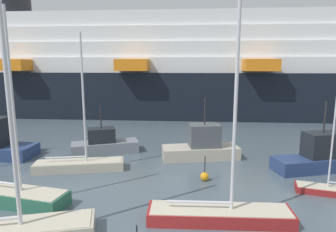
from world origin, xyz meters
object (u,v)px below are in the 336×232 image
at_px(sailboat_0, 220,211).
at_px(channel_buoy_0, 205,176).
at_px(sailboat_1, 7,228).
at_px(sailboat_5, 14,194).
at_px(cruise_ship, 142,70).
at_px(fishing_boat_2, 319,157).
at_px(sailboat_6, 334,189).
at_px(sailboat_2, 80,163).
at_px(fishing_boat_0, 202,146).
at_px(fishing_boat_1, 104,144).

relative_size(sailboat_0, channel_buoy_0, 6.31).
height_order(sailboat_1, sailboat_5, sailboat_1).
distance_m(sailboat_0, cruise_ship, 34.67).
xyz_separation_m(fishing_boat_2, cruise_ship, (-15.59, 26.10, 5.56)).
distance_m(sailboat_6, fishing_boat_2, 4.22).
relative_size(sailboat_2, fishing_boat_0, 1.53).
xyz_separation_m(sailboat_5, fishing_boat_2, (19.05, 5.66, 0.44)).
xyz_separation_m(sailboat_6, fishing_boat_2, (0.98, 4.05, 0.68)).
bearing_deg(sailboat_1, sailboat_6, 3.88).
bearing_deg(sailboat_5, sailboat_0, 5.73).
height_order(fishing_boat_1, channel_buoy_0, fishing_boat_1).
height_order(sailboat_5, channel_buoy_0, sailboat_5).
relative_size(sailboat_1, fishing_boat_2, 2.00).
distance_m(sailboat_0, sailboat_2, 11.25).
height_order(sailboat_6, cruise_ship, cruise_ship).
xyz_separation_m(fishing_boat_2, channel_buoy_0, (-8.34, -2.19, -0.68)).
height_order(sailboat_2, sailboat_6, sailboat_2).
bearing_deg(cruise_ship, sailboat_5, -93.30).
relative_size(sailboat_0, sailboat_6, 1.69).
relative_size(sailboat_1, channel_buoy_0, 8.05).
height_order(sailboat_2, sailboat_5, sailboat_5).
distance_m(fishing_boat_1, channel_buoy_0, 9.95).
xyz_separation_m(sailboat_1, sailboat_2, (0.35, 8.59, -0.14)).
distance_m(sailboat_6, channel_buoy_0, 7.60).
distance_m(fishing_boat_0, fishing_boat_2, 8.51).
relative_size(sailboat_6, cruise_ship, 0.05).
height_order(fishing_boat_0, channel_buoy_0, fishing_boat_0).
xyz_separation_m(sailboat_6, fishing_boat_0, (-7.16, 6.54, 0.69)).
relative_size(sailboat_1, cruise_ship, 0.11).
xyz_separation_m(sailboat_6, channel_buoy_0, (-7.37, 1.86, -0.00)).
bearing_deg(channel_buoy_0, fishing_boat_1, 143.78).
bearing_deg(sailboat_1, sailboat_0, -1.75).
bearing_deg(fishing_boat_1, cruise_ship, -109.47).
xyz_separation_m(sailboat_5, cruise_ship, (3.47, 31.77, 6.00)).
bearing_deg(sailboat_6, sailboat_0, 40.39).
bearing_deg(fishing_boat_1, sailboat_5, 56.46).
xyz_separation_m(sailboat_2, sailboat_5, (-1.92, -5.15, 0.05)).
xyz_separation_m(sailboat_1, cruise_ship, (1.89, 35.20, 5.91)).
relative_size(sailboat_0, sailboat_1, 0.78).
bearing_deg(channel_buoy_0, sailboat_6, -14.15).
bearing_deg(fishing_boat_0, sailboat_2, -169.29).
bearing_deg(sailboat_5, sailboat_6, 18.87).
bearing_deg(fishing_boat_2, cruise_ship, 107.65).
bearing_deg(sailboat_5, sailboat_1, -51.57).
height_order(fishing_boat_2, cruise_ship, cruise_ship).
bearing_deg(cruise_ship, sailboat_0, -74.40).
height_order(sailboat_0, sailboat_6, sailboat_0).
height_order(fishing_boat_1, cruise_ship, cruise_ship).
height_order(sailboat_2, fishing_boat_2, sailboat_2).
distance_m(sailboat_0, fishing_boat_1, 13.68).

